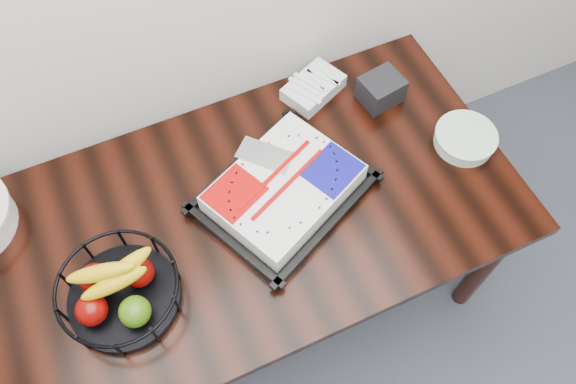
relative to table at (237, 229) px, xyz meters
name	(u,v)px	position (x,y,z in m)	size (l,w,h in m)	color
table	(237,229)	(0.00, 0.00, 0.00)	(1.80, 0.90, 0.75)	black
cake_tray	(284,190)	(0.17, 0.00, 0.13)	(0.61, 0.55, 0.10)	black
fruit_basket	(120,291)	(-0.38, -0.12, 0.16)	(0.34, 0.34, 0.18)	black
plate_stack	(465,139)	(0.80, -0.06, 0.11)	(0.21, 0.21, 0.05)	white
fork_bag	(313,87)	(0.44, 0.35, 0.12)	(0.24, 0.21, 0.06)	silver
napkin_box	(381,90)	(0.64, 0.23, 0.13)	(0.14, 0.12, 0.10)	black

